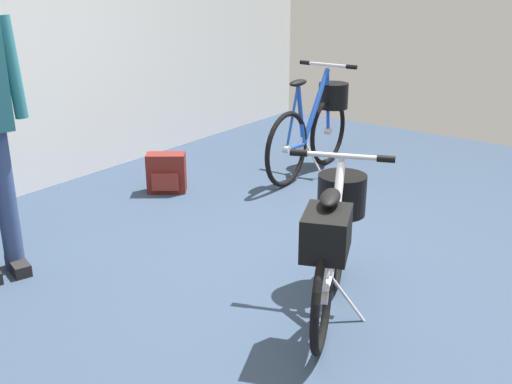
# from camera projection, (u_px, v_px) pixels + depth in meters

# --- Properties ---
(ground_plane) EXTENTS (7.50, 7.50, 0.00)m
(ground_plane) POSITION_uv_depth(u_px,v_px,m) (291.00, 296.00, 3.27)
(ground_plane) COLOR #2D3D51
(folding_bike_foreground) EXTENTS (1.05, 0.59, 0.79)m
(folding_bike_foreground) POSITION_uv_depth(u_px,v_px,m) (334.00, 235.00, 3.00)
(folding_bike_foreground) COLOR black
(folding_bike_foreground) RESTS_ON ground_plane
(display_bike_left) EXTENTS (1.31, 0.53, 0.91)m
(display_bike_left) POSITION_uv_depth(u_px,v_px,m) (316.00, 123.00, 5.15)
(display_bike_left) COLOR black
(display_bike_left) RESTS_ON ground_plane
(backpack_on_floor) EXTENTS (0.30, 0.33, 0.31)m
(backpack_on_floor) POSITION_uv_depth(u_px,v_px,m) (166.00, 173.00, 4.75)
(backpack_on_floor) COLOR maroon
(backpack_on_floor) RESTS_ON ground_plane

